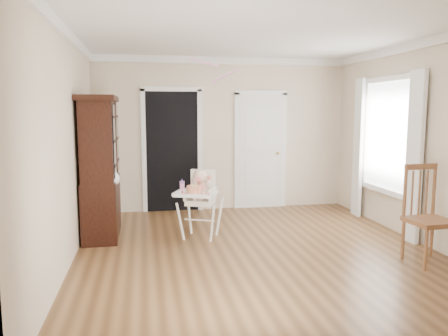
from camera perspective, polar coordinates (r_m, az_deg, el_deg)
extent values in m
plane|color=#53361C|center=(5.65, 4.36, -10.77)|extent=(5.00, 5.00, 0.00)
plane|color=white|center=(5.45, 4.66, 17.30)|extent=(5.00, 5.00, 0.00)
plane|color=beige|center=(7.82, -0.21, 4.42)|extent=(4.50, 0.00, 4.50)
plane|color=beige|center=(5.28, -19.85, 2.49)|extent=(0.00, 5.00, 5.00)
plane|color=beige|center=(6.35, 24.57, 3.03)|extent=(0.00, 5.00, 5.00)
cube|color=black|center=(7.72, -6.78, 2.10)|extent=(0.90, 0.03, 2.10)
cube|color=white|center=(7.70, -10.42, 2.01)|extent=(0.08, 0.05, 2.18)
cube|color=white|center=(7.76, -3.17, 2.17)|extent=(0.08, 0.05, 2.18)
cube|color=white|center=(7.69, -6.91, 10.21)|extent=(1.06, 0.05, 0.08)
cube|color=white|center=(7.98, 4.78, 2.12)|extent=(0.80, 0.05, 2.05)
cube|color=white|center=(7.88, 1.68, 2.07)|extent=(0.08, 0.05, 2.13)
cube|color=white|center=(8.11, 7.77, 2.16)|extent=(0.08, 0.05, 2.13)
sphere|color=gold|center=(8.04, 7.05, 1.95)|extent=(0.06, 0.06, 0.06)
cube|color=white|center=(7.00, 20.71, 3.99)|extent=(0.02, 1.20, 1.60)
cube|color=white|center=(7.00, 20.90, 10.87)|extent=(0.06, 1.36, 0.08)
cube|color=white|center=(6.32, 23.62, 1.24)|extent=(0.08, 0.28, 2.30)
cube|color=white|center=(7.66, 17.11, 2.53)|extent=(0.08, 0.28, 2.30)
cylinder|color=white|center=(6.03, -5.71, -7.07)|extent=(0.15, 0.09, 0.56)
cylinder|color=white|center=(5.90, -1.54, -7.35)|extent=(0.08, 0.15, 0.56)
cylinder|color=white|center=(6.41, -4.53, -6.18)|extent=(0.08, 0.15, 0.56)
cylinder|color=white|center=(6.29, -0.60, -6.42)|extent=(0.15, 0.09, 0.56)
cylinder|color=white|center=(6.11, -3.22, -6.81)|extent=(0.40, 0.19, 0.02)
cube|color=white|center=(6.10, -3.12, -4.40)|extent=(0.46, 0.45, 0.07)
cube|color=white|center=(6.12, -4.72, -3.29)|extent=(0.16, 0.31, 0.17)
cube|color=white|center=(6.03, -1.50, -3.44)|extent=(0.16, 0.31, 0.17)
cube|color=white|center=(6.20, -2.72, -2.08)|extent=(0.35, 0.19, 0.41)
cube|color=white|center=(5.86, -3.73, -3.45)|extent=(0.63, 0.55, 0.03)
cube|color=white|center=(5.68, -4.26, -3.61)|extent=(0.49, 0.23, 0.04)
ellipsoid|color=beige|center=(6.09, -3.05, -3.04)|extent=(0.26, 0.24, 0.26)
sphere|color=beige|center=(6.06, -3.07, -1.06)|extent=(0.24, 0.24, 0.18)
sphere|color=red|center=(6.03, -3.20, -2.62)|extent=(0.13, 0.13, 0.13)
sphere|color=red|center=(6.00, -3.49, -1.57)|extent=(0.07, 0.07, 0.07)
sphere|color=red|center=(5.95, -1.92, -1.26)|extent=(0.06, 0.06, 0.06)
cylinder|color=silver|center=(5.82, -3.97, -3.36)|extent=(0.25, 0.25, 0.01)
cylinder|color=red|center=(5.81, -3.97, -2.83)|extent=(0.19, 0.19, 0.10)
cylinder|color=#F2E08C|center=(5.78, -3.85, -2.41)|extent=(0.08, 0.08, 0.02)
cylinder|color=#ED91C7|center=(6.05, -5.48, -2.47)|extent=(0.07, 0.07, 0.10)
cylinder|color=#855A9E|center=(6.04, -5.49, -1.86)|extent=(0.07, 0.07, 0.03)
cone|color=#855A9E|center=(6.04, -5.50, -1.55)|extent=(0.02, 0.02, 0.04)
cube|color=black|center=(6.44, -15.64, -4.98)|extent=(0.46, 1.09, 0.82)
cube|color=black|center=(6.30, -15.95, 3.56)|extent=(0.42, 1.09, 1.09)
cube|color=black|center=(6.01, -14.11, 3.45)|extent=(0.02, 0.47, 0.96)
cube|color=black|center=(6.56, -13.81, 3.77)|extent=(0.02, 0.47, 0.96)
cube|color=black|center=(6.29, -16.13, 8.70)|extent=(0.49, 1.17, 0.07)
ellipsoid|color=white|center=(6.02, -14.34, -1.36)|extent=(0.18, 0.15, 0.20)
cube|color=brown|center=(5.60, 25.34, -6.33)|extent=(0.50, 0.50, 0.06)
cylinder|color=brown|center=(5.39, 24.88, -9.59)|extent=(0.04, 0.04, 0.50)
cylinder|color=brown|center=(5.69, 22.34, -8.55)|extent=(0.04, 0.04, 0.50)
cylinder|color=brown|center=(5.94, 25.49, -8.08)|extent=(0.04, 0.04, 0.50)
cylinder|color=brown|center=(5.58, 22.56, -2.85)|extent=(0.04, 0.04, 0.65)
cylinder|color=brown|center=(5.82, 25.74, -2.60)|extent=(0.04, 0.04, 0.65)
cube|color=brown|center=(5.66, 24.34, 0.16)|extent=(0.43, 0.07, 0.07)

